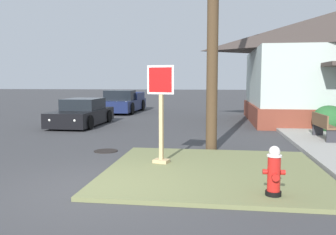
{
  "coord_description": "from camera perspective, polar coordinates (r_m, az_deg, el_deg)",
  "views": [
    {
      "loc": [
        2.16,
        -6.2,
        2.06
      ],
      "look_at": [
        0.88,
        3.13,
        1.08
      ],
      "focal_mm": 37.22,
      "sensor_mm": 36.0,
      "label": 1
    }
  ],
  "objects": [
    {
      "name": "ground_plane",
      "position": [
        6.88,
        -11.07,
        -11.58
      ],
      "size": [
        160.0,
        160.0,
        0.0
      ],
      "primitive_type": "plane",
      "color": "#3D3D3F"
    },
    {
      "name": "grass_corner_patch",
      "position": [
        8.04,
        7.58,
        -8.65
      ],
      "size": [
        4.85,
        4.55,
        0.08
      ],
      "primitive_type": "cube",
      "color": "olive",
      "rests_on": "ground"
    },
    {
      "name": "sidewalk_strip",
      "position": [
        12.8,
        24.16,
        -3.56
      ],
      "size": [
        2.2,
        17.37,
        0.12
      ],
      "primitive_type": "cube",
      "color": "#9E9B93",
      "rests_on": "ground"
    },
    {
      "name": "fire_hydrant",
      "position": [
        6.36,
        16.96,
        -8.58
      ],
      "size": [
        0.38,
        0.34,
        0.87
      ],
      "color": "black",
      "rests_on": "grass_corner_patch"
    },
    {
      "name": "stop_sign",
      "position": [
        8.38,
        -1.14,
        0.17
      ],
      "size": [
        0.67,
        0.36,
        2.36
      ],
      "color": "tan",
      "rests_on": "grass_corner_patch"
    },
    {
      "name": "manhole_cover",
      "position": [
        10.49,
        -10.14,
        -5.42
      ],
      "size": [
        0.7,
        0.7,
        0.02
      ],
      "primitive_type": "cylinder",
      "color": "black",
      "rests_on": "ground"
    },
    {
      "name": "parked_sedan_black",
      "position": [
        16.82,
        -13.88,
        0.61
      ],
      "size": [
        1.94,
        4.31,
        1.25
      ],
      "color": "black",
      "rests_on": "ground"
    },
    {
      "name": "pickup_truck_navy",
      "position": [
        23.36,
        -7.45,
        2.37
      ],
      "size": [
        2.19,
        5.27,
        1.48
      ],
      "color": "#19234C",
      "rests_on": "ground"
    },
    {
      "name": "street_bench",
      "position": [
        12.87,
        24.05,
        -1.11
      ],
      "size": [
        0.42,
        1.7,
        0.85
      ],
      "color": "brown",
      "rests_on": "sidewalk_strip"
    },
    {
      "name": "shrub_near_porch",
      "position": [
        15.24,
        24.88,
        -0.27
      ],
      "size": [
        1.28,
        1.28,
        1.11
      ],
      "primitive_type": "ellipsoid",
      "color": "#29622F",
      "rests_on": "ground"
    }
  ]
}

